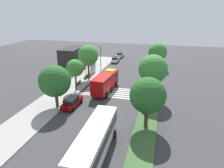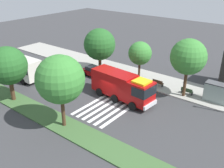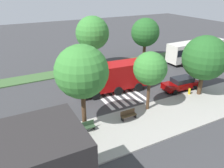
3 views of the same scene
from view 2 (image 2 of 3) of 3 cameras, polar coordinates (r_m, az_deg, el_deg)
The scene contains 16 objects.
ground_plane at distance 33.50m, azimuth -1.07°, elevation -3.59°, with size 120.00×120.00×0.00m, color #38383A.
sidewalk at distance 40.23m, azimuth 7.13°, elevation 1.34°, with size 60.00×5.99×0.14m, color #9E9B93.
median_strip at distance 28.81m, azimuth -10.77°, elevation -9.02°, with size 60.00×3.00×0.14m, color #3D6033.
crosswalk at distance 32.82m, azimuth 0.61°, elevation -4.20°, with size 4.95×10.99×0.01m.
fire_truck at distance 32.66m, azimuth 2.60°, elevation -0.41°, with size 9.16×3.34×3.59m.
parked_car_west at distance 40.31m, azimuth -3.75°, elevation 2.73°, with size 4.77×2.22×1.62m.
transit_bus at distance 43.14m, azimuth -21.27°, elevation 4.27°, with size 11.25×3.04×3.46m.
bus_stop_shelter at distance 34.47m, azimuth 22.77°, elevation -1.29°, with size 3.50×1.40×2.46m.
bench_near_shelter at distance 36.01m, azimuth 16.41°, elevation -1.50°, with size 1.60×0.50×0.90m.
bench_west_of_shelter at distance 37.62m, azimuth 10.23°, elevation 0.30°, with size 1.60×0.50×0.90m.
sidewalk_tree_far_west at distance 41.22m, azimuth -2.79°, elevation 8.82°, with size 5.08×5.08×7.05m.
sidewalk_tree_west at distance 36.88m, azimuth 6.28°, elevation 6.81°, with size 3.37×3.37×6.22m.
sidewalk_tree_center at distance 33.60m, azimuth 16.72°, elevation 5.81°, with size 4.60×4.60×7.77m.
median_tree_far_west at distance 33.99m, azimuth -22.28°, elevation 3.76°, with size 4.80×4.80×7.07m.
median_tree_west at distance 26.13m, azimuth -11.52°, elevation 1.00°, with size 5.04×5.04×7.97m.
fire_hydrant at distance 41.52m, azimuth -1.99°, elevation 2.91°, with size 0.28×0.28×0.70m, color gold.
Camera 2 is at (18.72, -22.85, 15.79)m, focal length 40.86 mm.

